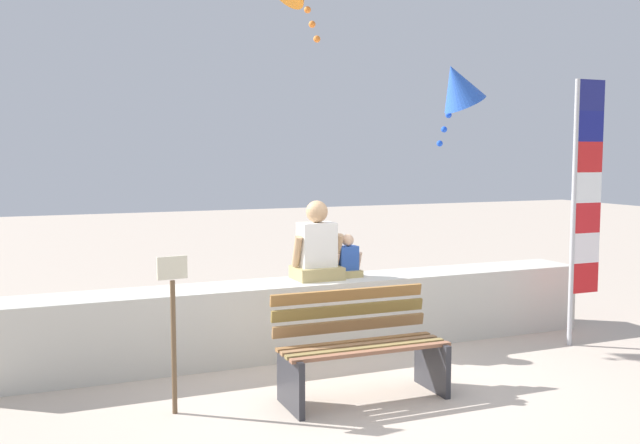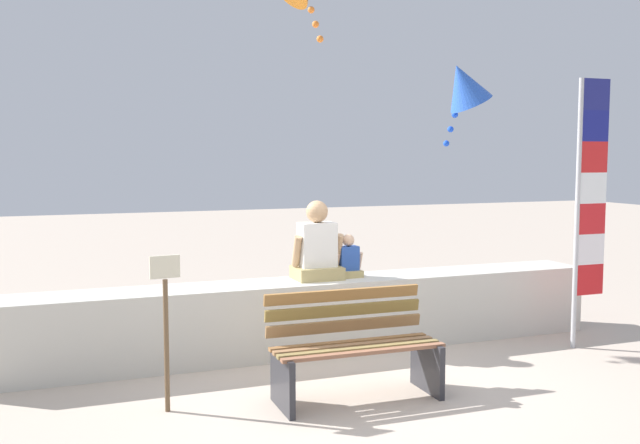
% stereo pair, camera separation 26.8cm
% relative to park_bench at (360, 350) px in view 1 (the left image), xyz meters
% --- Properties ---
extents(ground_plane, '(40.00, 40.00, 0.00)m').
position_rel_park_bench_xyz_m(ground_plane, '(0.09, 0.27, -0.41)').
color(ground_plane, '#BEAD9C').
extents(seawall_ledge, '(6.55, 0.62, 0.75)m').
position_rel_park_bench_xyz_m(seawall_ledge, '(0.09, 1.47, -0.03)').
color(seawall_ledge, beige).
rests_on(seawall_ledge, ground).
extents(park_bench, '(1.43, 0.63, 0.88)m').
position_rel_park_bench_xyz_m(park_bench, '(0.00, 0.00, 0.00)').
color(park_bench, '#8F5D43').
rests_on(park_bench, ground).
extents(person_adult, '(0.54, 0.39, 0.82)m').
position_rel_park_bench_xyz_m(person_adult, '(0.23, 1.51, 0.66)').
color(person_adult, tan).
rests_on(person_adult, seawall_ledge).
extents(person_child, '(0.30, 0.22, 0.46)m').
position_rel_park_bench_xyz_m(person_child, '(0.59, 1.51, 0.52)').
color(person_child, tan).
rests_on(person_child, seawall_ledge).
extents(flag_banner, '(0.39, 0.05, 2.82)m').
position_rel_park_bench_xyz_m(flag_banner, '(2.92, 0.61, 1.18)').
color(flag_banner, '#B7B7BC').
rests_on(flag_banner, ground).
extents(kite_blue, '(0.73, 0.72, 1.12)m').
position_rel_park_bench_xyz_m(kite_blue, '(2.52, 2.41, 2.49)').
color(kite_blue, blue).
extents(sign_post, '(0.24, 0.05, 1.25)m').
position_rel_park_bench_xyz_m(sign_post, '(-1.52, 0.22, 0.34)').
color(sign_post, brown).
rests_on(sign_post, ground).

